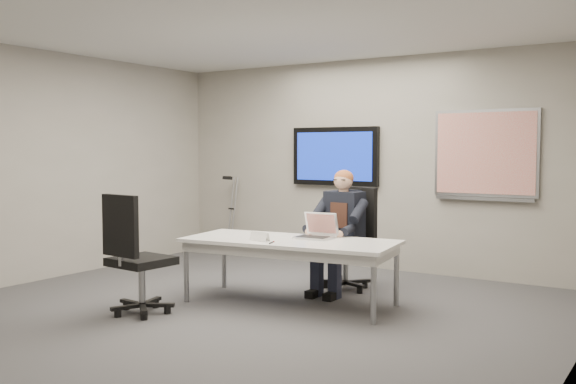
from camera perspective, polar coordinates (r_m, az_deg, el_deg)
The scene contains 15 objects.
floor at distance 6.30m, azimuth -4.90°, elevation -10.86°, with size 6.00×6.00×0.02m, color #3B3B3D.
ceiling at distance 6.22m, azimuth -5.06°, elevation 14.97°, with size 6.00×6.00×0.02m, color silver.
wall_back at distance 8.67m, azimuth 7.26°, elevation 2.49°, with size 6.00×0.02×2.80m, color gray.
wall_left at distance 8.29m, azimuth -21.63°, elevation 2.19°, with size 0.02×6.00×2.80m, color gray.
wall_right at distance 4.88m, azimuth 24.10°, elevation 1.18°, with size 0.02×6.00×2.80m, color gray.
conference_table at distance 6.61m, azimuth 0.18°, elevation -4.89°, with size 2.28×1.19×0.67m.
tv_display at distance 8.85m, azimuth 4.19°, elevation 3.19°, with size 1.30×0.09×0.80m.
whiteboard at distance 8.09m, azimuth 17.14°, elevation 3.18°, with size 1.25×0.08×1.10m.
office_chair_far at distance 7.39m, azimuth 5.43°, elevation -5.81°, with size 0.72×0.72×1.16m.
office_chair_near at distance 6.40m, azimuth -13.23°, elevation -7.37°, with size 0.60×0.60×1.17m.
seated_person at distance 7.14m, azimuth 4.34°, elevation -4.61°, with size 0.45×0.76×1.37m.
crutch at distance 9.72m, azimuth -5.00°, elevation -2.01°, with size 0.16×0.28×1.22m, color #97999E, non-canonical shape.
laptop at distance 6.71m, azimuth 2.59°, elevation -3.54°, with size 0.39×0.37×0.26m.
name_tent at distance 6.50m, azimuth -2.52°, elevation -3.96°, with size 0.23×0.06×0.09m, color white, non-canonical shape.
pen at distance 6.34m, azimuth -1.45°, elevation -4.49°, with size 0.01×0.01×0.15m, color black.
Camera 1 is at (3.73, -4.82, 1.60)m, focal length 40.00 mm.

